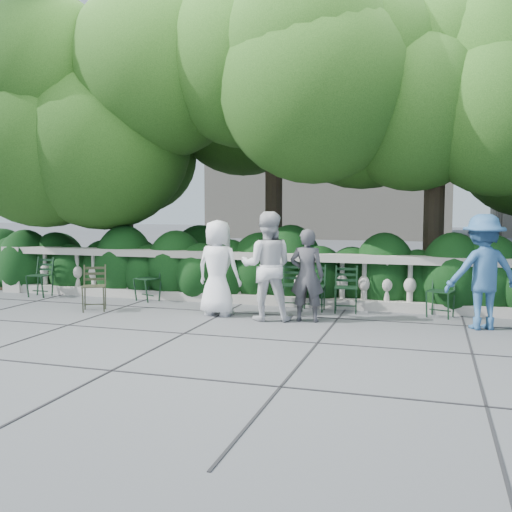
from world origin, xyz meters
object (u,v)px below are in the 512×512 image
(chair_d, at_px, (312,312))
(person_businessman, at_px, (218,268))
(chair_weathered, at_px, (94,312))
(chair_c, at_px, (345,314))
(person_casual_man, at_px, (267,266))
(chair_a, at_px, (142,302))
(chair_e, at_px, (291,311))
(chair_b, at_px, (36,298))
(person_woman_grey, at_px, (307,275))
(chair_f, at_px, (437,319))
(person_older_blue, at_px, (483,272))

(chair_d, relative_size, person_businessman, 0.51)
(chair_weathered, height_order, person_businessman, person_businessman)
(chair_d, distance_m, chair_weathered, 3.88)
(chair_d, bearing_deg, chair_c, -1.42)
(person_casual_man, bearing_deg, chair_weathered, -6.11)
(chair_a, xyz_separation_m, chair_weathered, (-0.28, -1.26, 0.00))
(chair_c, bearing_deg, chair_e, 172.29)
(chair_b, xyz_separation_m, person_woman_grey, (5.84, -0.73, 0.76))
(chair_d, bearing_deg, person_casual_man, -125.74)
(chair_a, height_order, chair_e, same)
(chair_f, bearing_deg, person_older_blue, -28.06)
(chair_e, relative_size, person_businessman, 0.51)
(chair_a, relative_size, chair_e, 1.00)
(person_woman_grey, height_order, person_older_blue, person_older_blue)
(chair_weathered, bearing_deg, chair_f, -15.39)
(chair_b, height_order, chair_weathered, same)
(chair_a, bearing_deg, chair_c, 22.49)
(chair_e, relative_size, chair_f, 1.00)
(chair_f, distance_m, chair_weathered, 5.96)
(chair_c, height_order, chair_d, same)
(person_older_blue, bearing_deg, chair_d, -32.62)
(chair_a, height_order, chair_f, same)
(chair_f, height_order, person_casual_man, person_casual_man)
(chair_d, height_order, chair_weathered, same)
(person_businessman, bearing_deg, chair_d, -144.37)
(chair_e, bearing_deg, person_woman_grey, -68.26)
(chair_weathered, bearing_deg, chair_b, 125.53)
(chair_b, bearing_deg, person_casual_man, -9.91)
(person_businessman, distance_m, person_casual_man, 0.93)
(chair_b, relative_size, chair_c, 1.00)
(chair_b, bearing_deg, person_businessman, -9.92)
(chair_d, xyz_separation_m, person_businessman, (-1.50, -0.74, 0.82))
(chair_b, xyz_separation_m, chair_e, (5.38, 0.12, 0.00))
(chair_b, height_order, person_casual_man, person_casual_man)
(chair_c, distance_m, person_woman_grey, 1.24)
(chair_b, relative_size, person_casual_man, 0.47)
(chair_a, xyz_separation_m, chair_c, (4.02, -0.09, 0.00))
(person_older_blue, bearing_deg, person_businessman, -18.64)
(chair_a, xyz_separation_m, chair_e, (3.05, -0.07, 0.00))
(chair_e, distance_m, person_older_blue, 3.32)
(chair_d, height_order, person_businessman, person_businessman)
(person_casual_man, bearing_deg, person_businessman, -19.74)
(chair_b, bearing_deg, chair_d, -0.34)
(chair_e, bearing_deg, chair_d, -11.40)
(chair_c, distance_m, chair_d, 0.60)
(chair_e, height_order, chair_f, same)
(chair_e, distance_m, person_woman_grey, 1.23)
(chair_b, bearing_deg, chair_f, -0.17)
(person_businessman, relative_size, person_older_blue, 0.93)
(person_casual_man, relative_size, person_older_blue, 1.02)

